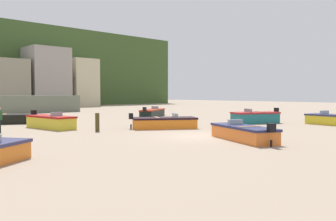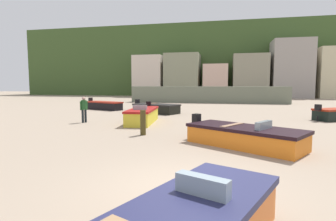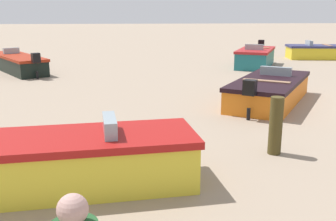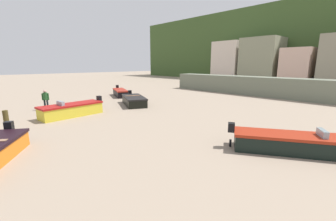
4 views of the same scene
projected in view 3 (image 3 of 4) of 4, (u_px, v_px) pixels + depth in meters
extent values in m
cube|color=gold|center=(66.00, 166.00, 6.37)|extent=(1.80, 4.26, 0.76)
cube|color=#A01614|center=(64.00, 140.00, 6.26)|extent=(1.89, 4.37, 0.12)
cube|color=#8C9EA8|center=(110.00, 125.00, 6.35)|extent=(0.83, 0.29, 0.28)
cube|color=orange|center=(269.00, 93.00, 12.39)|extent=(4.52, 3.70, 0.64)
cube|color=black|center=(270.00, 81.00, 12.30)|extent=(4.64, 3.82, 0.12)
cube|color=black|center=(250.00, 87.00, 10.25)|extent=(0.41, 0.42, 0.40)
cylinder|color=black|center=(248.00, 114.00, 10.43)|extent=(0.14, 0.14, 0.32)
cube|color=#8C9EA8|center=(276.00, 71.00, 12.89)|extent=(0.70, 0.96, 0.28)
cube|color=#936C4F|center=(266.00, 82.00, 11.82)|extent=(0.96, 1.33, 0.08)
cube|color=#1C6971|center=(255.00, 59.00, 20.38)|extent=(3.96, 2.93, 0.80)
cube|color=#A31F22|center=(256.00, 50.00, 20.27)|extent=(4.09, 3.04, 0.12)
cube|color=black|center=(261.00, 43.00, 22.06)|extent=(0.39, 0.41, 0.40)
cylinder|color=black|center=(260.00, 58.00, 22.26)|extent=(0.13, 0.13, 0.40)
cube|color=#8C9EA8|center=(254.00, 47.00, 19.64)|extent=(0.57, 0.90, 0.28)
cube|color=olive|center=(257.00, 48.00, 20.67)|extent=(0.76, 1.26, 0.08)
cube|color=yellow|center=(319.00, 53.00, 23.75)|extent=(2.08, 3.82, 0.69)
cube|color=navy|center=(320.00, 46.00, 23.65)|extent=(2.18, 3.93, 0.12)
cube|color=#8C9EA8|center=(309.00, 43.00, 23.63)|extent=(0.97, 0.33, 0.28)
cube|color=#9A6B4C|center=(327.00, 45.00, 23.61)|extent=(1.37, 0.43, 0.08)
cube|color=black|center=(18.00, 65.00, 18.71)|extent=(4.85, 3.69, 0.66)
cube|color=#9B2612|center=(17.00, 56.00, 18.61)|extent=(4.98, 3.81, 0.12)
cube|color=black|center=(36.00, 58.00, 16.52)|extent=(0.41, 0.42, 0.40)
cylinder|color=black|center=(37.00, 75.00, 16.70)|extent=(0.14, 0.14, 0.33)
cube|color=#8C9EA8|center=(11.00, 51.00, 19.24)|extent=(0.57, 0.74, 0.28)
cylinder|color=#453A1B|center=(276.00, 126.00, 7.87)|extent=(0.26, 0.26, 1.18)
sphere|color=tan|center=(73.00, 209.00, 2.68)|extent=(0.30, 0.30, 0.22)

